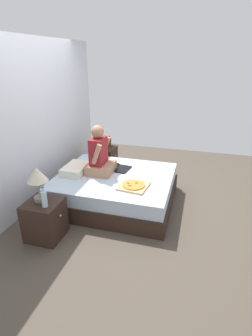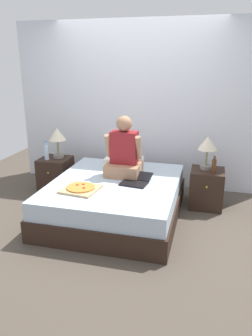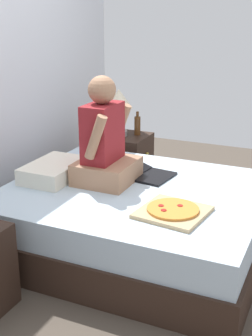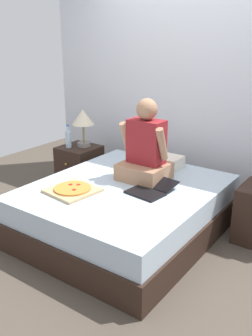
{
  "view_description": "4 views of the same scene",
  "coord_description": "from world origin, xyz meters",
  "px_view_note": "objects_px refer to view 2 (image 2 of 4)",
  "views": [
    {
      "loc": [
        -3.59,
        -1.21,
        2.22
      ],
      "look_at": [
        -0.01,
        -0.19,
        0.63
      ],
      "focal_mm": 28.0,
      "sensor_mm": 36.0,
      "label": 1
    },
    {
      "loc": [
        1.1,
        -3.69,
        1.92
      ],
      "look_at": [
        0.14,
        -0.0,
        0.66
      ],
      "focal_mm": 35.0,
      "sensor_mm": 36.0,
      "label": 2
    },
    {
      "loc": [
        -2.86,
        -1.22,
        1.72
      ],
      "look_at": [
        -0.08,
        0.04,
        0.65
      ],
      "focal_mm": 50.0,
      "sensor_mm": 36.0,
      "label": 3
    },
    {
      "loc": [
        1.87,
        -2.61,
        1.8
      ],
      "look_at": [
        0.02,
        -0.01,
        0.66
      ],
      "focal_mm": 40.0,
      "sensor_mm": 36.0,
      "label": 4
    }
  ],
  "objects_px": {
    "lamp_on_left_nightstand": "(57,136)",
    "water_bottle": "(46,152)",
    "beer_bottle": "(214,166)",
    "pizza_box": "(81,189)",
    "nightstand_right": "(206,188)",
    "nightstand_left": "(56,175)",
    "bed": "(115,199)",
    "person_seated": "(124,154)",
    "lamp_on_right_nightstand": "(208,145)",
    "laptop": "(136,181)"
  },
  "relations": [
    {
      "from": "lamp_on_right_nightstand",
      "to": "person_seated",
      "type": "relative_size",
      "value": 0.58
    },
    {
      "from": "nightstand_left",
      "to": "water_bottle",
      "type": "bearing_deg",
      "value": -131.65
    },
    {
      "from": "nightstand_right",
      "to": "nightstand_left",
      "type": "bearing_deg",
      "value": 180.0
    },
    {
      "from": "lamp_on_left_nightstand",
      "to": "lamp_on_right_nightstand",
      "type": "height_order",
      "value": "same"
    },
    {
      "from": "nightstand_right",
      "to": "beer_bottle",
      "type": "xyz_separation_m",
      "value": [
        0.07,
        -0.1,
        0.36
      ]
    },
    {
      "from": "nightstand_left",
      "to": "water_bottle",
      "type": "relative_size",
      "value": 1.9
    },
    {
      "from": "nightstand_left",
      "to": "water_bottle",
      "type": "height_order",
      "value": "water_bottle"
    },
    {
      "from": "beer_bottle",
      "to": "person_seated",
      "type": "bearing_deg",
      "value": -168.75
    },
    {
      "from": "lamp_on_right_nightstand",
      "to": "pizza_box",
      "type": "distance_m",
      "value": 1.77
    },
    {
      "from": "nightstand_right",
      "to": "pizza_box",
      "type": "relative_size",
      "value": 1.17
    },
    {
      "from": "water_bottle",
      "to": "laptop",
      "type": "xyz_separation_m",
      "value": [
        1.46,
        -0.49,
        -0.14
      ]
    },
    {
      "from": "lamp_on_left_nightstand",
      "to": "lamp_on_right_nightstand",
      "type": "distance_m",
      "value": 2.17
    },
    {
      "from": "person_seated",
      "to": "pizza_box",
      "type": "xyz_separation_m",
      "value": [
        -0.35,
        -0.65,
        -0.27
      ]
    },
    {
      "from": "beer_bottle",
      "to": "laptop",
      "type": "bearing_deg",
      "value": -152.7
    },
    {
      "from": "lamp_on_left_nightstand",
      "to": "laptop",
      "type": "bearing_deg",
      "value": -25.13
    },
    {
      "from": "bed",
      "to": "pizza_box",
      "type": "xyz_separation_m",
      "value": [
        -0.31,
        -0.39,
        0.26
      ]
    },
    {
      "from": "nightstand_left",
      "to": "lamp_on_left_nightstand",
      "type": "bearing_deg",
      "value": 51.38
    },
    {
      "from": "beer_bottle",
      "to": "pizza_box",
      "type": "relative_size",
      "value": 0.51
    },
    {
      "from": "laptop",
      "to": "water_bottle",
      "type": "bearing_deg",
      "value": 161.49
    },
    {
      "from": "laptop",
      "to": "pizza_box",
      "type": "xyz_separation_m",
      "value": [
        -0.57,
        -0.4,
        -0.0
      ]
    },
    {
      "from": "lamp_on_right_nightstand",
      "to": "water_bottle",
      "type": "bearing_deg",
      "value": -176.5
    },
    {
      "from": "nightstand_right",
      "to": "lamp_on_right_nightstand",
      "type": "distance_m",
      "value": 0.59
    },
    {
      "from": "nightstand_left",
      "to": "beer_bottle",
      "type": "relative_size",
      "value": 2.27
    },
    {
      "from": "bed",
      "to": "person_seated",
      "type": "height_order",
      "value": "person_seated"
    },
    {
      "from": "bed",
      "to": "beer_bottle",
      "type": "height_order",
      "value": "beer_bottle"
    },
    {
      "from": "lamp_on_left_nightstand",
      "to": "water_bottle",
      "type": "relative_size",
      "value": 1.63
    },
    {
      "from": "pizza_box",
      "to": "water_bottle",
      "type": "bearing_deg",
      "value": 135.13
    },
    {
      "from": "water_bottle",
      "to": "person_seated",
      "type": "relative_size",
      "value": 0.35
    },
    {
      "from": "water_bottle",
      "to": "lamp_on_right_nightstand",
      "type": "xyz_separation_m",
      "value": [
        2.29,
        0.14,
        0.22
      ]
    },
    {
      "from": "bed",
      "to": "nightstand_right",
      "type": "bearing_deg",
      "value": 27.96
    },
    {
      "from": "nightstand_left",
      "to": "beer_bottle",
      "type": "bearing_deg",
      "value": -2.48
    },
    {
      "from": "water_bottle",
      "to": "nightstand_right",
      "type": "relative_size",
      "value": 0.53
    },
    {
      "from": "nightstand_left",
      "to": "person_seated",
      "type": "xyz_separation_m",
      "value": [
        1.16,
        -0.33,
        0.5
      ]
    },
    {
      "from": "bed",
      "to": "beer_bottle",
      "type": "relative_size",
      "value": 8.04
    },
    {
      "from": "person_seated",
      "to": "lamp_on_right_nightstand",
      "type": "bearing_deg",
      "value": 19.87
    },
    {
      "from": "lamp_on_right_nightstand",
      "to": "pizza_box",
      "type": "xyz_separation_m",
      "value": [
        -1.39,
        -1.03,
        -0.36
      ]
    },
    {
      "from": "laptop",
      "to": "lamp_on_left_nightstand",
      "type": "bearing_deg",
      "value": 154.87
    },
    {
      "from": "nightstand_right",
      "to": "pizza_box",
      "type": "bearing_deg",
      "value": -145.48
    },
    {
      "from": "water_bottle",
      "to": "pizza_box",
      "type": "relative_size",
      "value": 0.62
    },
    {
      "from": "water_bottle",
      "to": "laptop",
      "type": "distance_m",
      "value": 1.55
    },
    {
      "from": "bed",
      "to": "water_bottle",
      "type": "xyz_separation_m",
      "value": [
        -1.2,
        0.5,
        0.4
      ]
    },
    {
      "from": "bed",
      "to": "person_seated",
      "type": "distance_m",
      "value": 0.59
    },
    {
      "from": "lamp_on_right_nightstand",
      "to": "nightstand_left",
      "type": "bearing_deg",
      "value": -178.7
    },
    {
      "from": "lamp_on_right_nightstand",
      "to": "beer_bottle",
      "type": "relative_size",
      "value": 1.96
    },
    {
      "from": "water_bottle",
      "to": "beer_bottle",
      "type": "relative_size",
      "value": 1.2
    },
    {
      "from": "bed",
      "to": "pizza_box",
      "type": "height_order",
      "value": "pizza_box"
    },
    {
      "from": "lamp_on_right_nightstand",
      "to": "laptop",
      "type": "distance_m",
      "value": 1.1
    },
    {
      "from": "pizza_box",
      "to": "nightstand_left",
      "type": "bearing_deg",
      "value": 129.72
    },
    {
      "from": "lamp_on_left_nightstand",
      "to": "laptop",
      "type": "height_order",
      "value": "lamp_on_left_nightstand"
    },
    {
      "from": "lamp_on_left_nightstand",
      "to": "pizza_box",
      "type": "distance_m",
      "value": 1.34
    }
  ]
}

